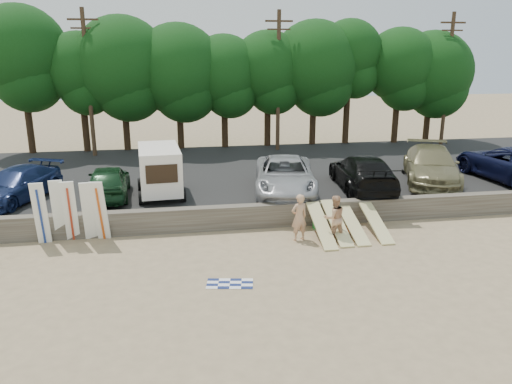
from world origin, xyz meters
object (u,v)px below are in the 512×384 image
car_3 (363,172)px  beachgoer_a (299,217)px  cooler (318,225)px  car_0 (16,185)px  beachgoer_b (334,218)px  car_4 (431,165)px  car_5 (511,163)px  car_2 (285,176)px  box_trailer (160,169)px  car_1 (108,182)px

car_3 → beachgoer_a: size_ratio=3.07×
beachgoer_a → cooler: (1.14, 1.14, -0.79)m
car_0 → beachgoer_b: size_ratio=2.75×
car_4 → car_5: car_5 is taller
car_0 → car_3: size_ratio=0.87×
car_3 → cooler: size_ratio=15.32×
car_3 → car_4: car_4 is taller
car_4 → beachgoer_a: (-8.21, -5.03, -0.64)m
car_5 → car_0: bearing=-5.3°
car_2 → cooler: 3.57m
car_0 → beachgoer_a: 12.88m
car_0 → beachgoer_b: bearing=0.0°
car_4 → beachgoer_b: car_4 is taller
box_trailer → car_1: 2.40m
car_2 → car_3: 3.85m
car_0 → car_5: 24.35m
car_1 → car_3: size_ratio=0.77×
car_0 → car_3: bearing=19.0°
car_0 → car_5: car_5 is taller
car_3 → car_4: (3.97, 0.74, 0.04)m
car_2 → beachgoer_a: size_ratio=3.15×
car_4 → beachgoer_a: car_4 is taller
car_1 → car_3: bearing=175.1°
car_1 → car_3: 12.03m
beachgoer_a → beachgoer_b: bearing=155.8°
car_3 → car_2: bearing=4.8°
car_1 → car_5: (20.30, -0.13, 0.13)m
box_trailer → car_3: 9.70m
car_4 → car_5: (4.31, -0.30, 0.01)m
car_2 → beachgoer_b: (0.98, -4.55, -0.61)m
car_4 → cooler: size_ratio=16.10×
beachgoer_b → cooler: 1.56m
car_2 → beachgoer_b: bearing=-67.8°
car_4 → car_2: bearing=-153.1°
box_trailer → car_5: bearing=-4.4°
car_5 → cooler: size_ratio=16.98×
car_2 → car_3: (3.85, -0.06, 0.01)m
car_2 → cooler: (0.74, -3.21, -1.37)m
car_0 → car_2: (12.22, -0.72, 0.10)m
car_0 → car_1: size_ratio=1.12×
car_4 → beachgoer_b: size_ratio=3.33×
beachgoer_b → cooler: (-0.24, 1.34, -0.76)m
car_1 → car_5: size_ratio=0.70×
car_3 → car_5: car_5 is taller
cooler → car_4: bearing=16.1°
box_trailer → beachgoer_b: box_trailer is taller
car_1 → car_4: (15.99, 0.17, 0.12)m
box_trailer → cooler: box_trailer is taller
car_3 → beachgoer_a: (-4.25, -4.29, -0.60)m
car_0 → car_4: size_ratio=0.83×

